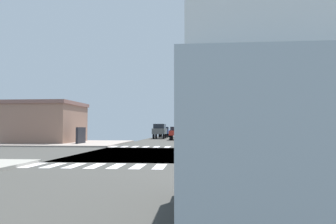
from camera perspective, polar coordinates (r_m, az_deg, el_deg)
The scene contains 13 objects.
ground at distance 21.80m, azimuth 2.74°, elevation -7.53°, with size 90.00×90.00×0.05m.
sidewalk_corner_ne at distance 35.84m, azimuth 24.97°, elevation -5.26°, with size 12.00×12.00×0.14m.
sidewalk_corner_nw at distance 36.52m, azimuth -17.33°, elevation -5.34°, with size 12.00×12.00×0.14m.
crosswalk_near at distance 14.57m, azimuth 0.49°, elevation -9.78°, with size 13.50×2.00×0.01m.
crosswalk_far at distance 29.09m, azimuth 2.86°, elevation -6.28°, with size 13.50×2.00×0.01m.
traffic_signal_mast at distance 29.60m, azimuth 15.45°, elevation 3.31°, with size 6.44×0.55×6.60m.
street_lamp at distance 41.38m, azimuth 15.00°, elevation 1.06°, with size 1.78×0.32×7.44m.
bank_building at distance 39.88m, azimuth -24.72°, elevation -1.74°, with size 14.63×7.54×4.64m.
sedan_nearside_1 at distance 45.53m, azimuth 1.50°, elevation -3.62°, with size 1.80×4.30×1.88m.
box_truck_farside_1 at distance 5.45m, azimuth 16.46°, elevation 5.66°, with size 2.40×7.20×4.85m.
sedan_crossing_2 at distance 55.06m, azimuth 2.14°, elevation -3.48°, with size 1.80×4.30×1.88m.
sedan_queued_3 at distance 58.07m, azimuth -0.67°, elevation -3.44°, with size 1.80×4.30×1.88m.
suv_leading_1 at distance 51.03m, azimuth -1.49°, elevation -3.22°, with size 1.96×4.60×2.34m.
Camera 1 is at (0.94, -21.71, 1.77)m, focal length 33.98 mm.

